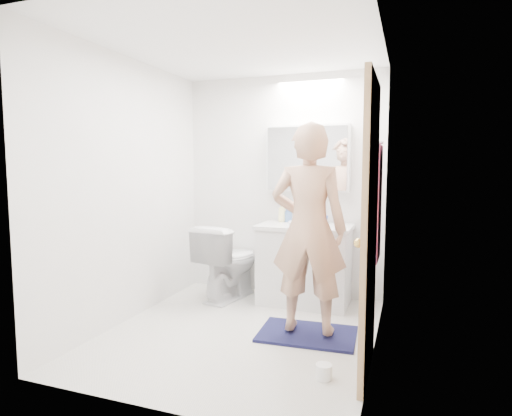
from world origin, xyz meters
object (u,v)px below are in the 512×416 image
at_px(toothbrush_cup, 324,220).
at_px(medicine_cabinet, 308,159).
at_px(vanity_cabinet, 305,266).
at_px(soap_bottle_a, 282,212).
at_px(toilet, 229,261).
at_px(toilet_paper_roll, 324,372).
at_px(soap_bottle_b, 287,214).
at_px(person, 309,229).

bearing_deg(toothbrush_cup, medicine_cabinet, 165.32).
bearing_deg(toothbrush_cup, vanity_cabinet, -135.56).
bearing_deg(medicine_cabinet, soap_bottle_a, -167.25).
relative_size(medicine_cabinet, soap_bottle_a, 4.23).
height_order(medicine_cabinet, toilet, medicine_cabinet).
relative_size(toilet, toilet_paper_roll, 7.32).
relative_size(vanity_cabinet, soap_bottle_b, 5.40).
bearing_deg(person, toilet, -38.10).
bearing_deg(medicine_cabinet, soap_bottle_b, -171.94).
bearing_deg(vanity_cabinet, toilet_paper_roll, -71.96).
distance_m(toilet, soap_bottle_b, 0.81).
distance_m(medicine_cabinet, person, 1.23).
bearing_deg(toothbrush_cup, soap_bottle_a, -178.74).
bearing_deg(person, vanity_cabinet, -78.03).
distance_m(medicine_cabinet, soap_bottle_b, 0.63).
bearing_deg(vanity_cabinet, soap_bottle_b, 143.07).
bearing_deg(toilet, vanity_cabinet, -160.36).
bearing_deg(medicine_cabinet, toilet, -157.34).
height_order(vanity_cabinet, toilet, toilet).
height_order(vanity_cabinet, toothbrush_cup, toothbrush_cup).
relative_size(soap_bottle_a, toothbrush_cup, 2.34).
xyz_separation_m(vanity_cabinet, medicine_cabinet, (-0.03, 0.21, 1.11)).
distance_m(soap_bottle_a, toilet_paper_roll, 2.04).
xyz_separation_m(medicine_cabinet, soap_bottle_a, (-0.27, -0.06, -0.58)).
xyz_separation_m(person, soap_bottle_a, (-0.52, 0.99, 0.02)).
bearing_deg(toilet_paper_roll, toothbrush_cup, 101.18).
xyz_separation_m(vanity_cabinet, soap_bottle_b, (-0.24, 0.18, 0.51)).
height_order(vanity_cabinet, soap_bottle_a, soap_bottle_a).
height_order(soap_bottle_a, toothbrush_cup, soap_bottle_a).
relative_size(vanity_cabinet, soap_bottle_a, 4.32).
relative_size(vanity_cabinet, toothbrush_cup, 10.10).
distance_m(toilet, soap_bottle_a, 0.78).
bearing_deg(toilet_paper_roll, vanity_cabinet, 108.04).
bearing_deg(person, toilet_paper_roll, 108.42).
bearing_deg(toilet, medicine_cabinet, -145.82).
relative_size(toilet, toothbrush_cup, 9.04).
distance_m(soap_bottle_a, soap_bottle_b, 0.06).
bearing_deg(toothbrush_cup, person, -86.42).
relative_size(person, soap_bottle_a, 8.25).
relative_size(toothbrush_cup, toilet_paper_roll, 0.81).
height_order(medicine_cabinet, soap_bottle_b, medicine_cabinet).
distance_m(toilet, toothbrush_cup, 1.11).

